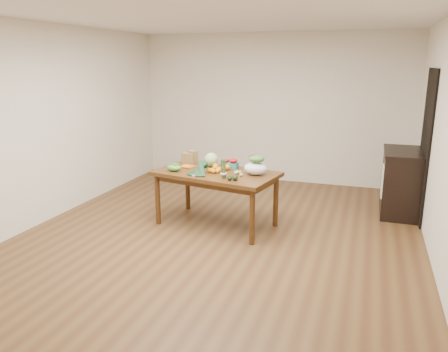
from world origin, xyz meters
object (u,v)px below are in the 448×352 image
(cabinet, at_px, (400,182))
(mandarin_cluster, at_px, (215,169))
(paper_bag, at_px, (189,157))
(kale_bunch, at_px, (198,169))
(salad_bag, at_px, (255,166))
(dining_table, at_px, (216,199))
(asparagus_bundle, at_px, (223,169))
(cabbage, at_px, (211,160))

(cabinet, relative_size, mandarin_cluster, 5.67)
(paper_bag, distance_m, kale_bunch, 0.72)
(kale_bunch, relative_size, salad_bag, 1.34)
(dining_table, xyz_separation_m, salad_bag, (0.54, 0.02, 0.49))
(cabinet, height_order, kale_bunch, cabinet)
(cabinet, bearing_deg, mandarin_cluster, -150.33)
(paper_bag, height_order, asparagus_bundle, asparagus_bundle)
(paper_bag, bearing_deg, dining_table, -34.80)
(cabinet, bearing_deg, dining_table, -150.63)
(cabinet, bearing_deg, salad_bag, -144.46)
(asparagus_bundle, bearing_deg, cabinet, 47.72)
(cabbage, height_order, salad_bag, salad_bag)
(cabinet, distance_m, mandarin_cluster, 2.78)
(dining_table, distance_m, kale_bunch, 0.54)
(cabinet, relative_size, paper_bag, 3.93)
(dining_table, bearing_deg, paper_bag, 156.14)
(dining_table, height_order, cabbage, cabbage)
(dining_table, xyz_separation_m, cabinet, (2.39, 1.35, 0.10))
(cabbage, bearing_deg, salad_bag, -19.93)
(dining_table, distance_m, mandarin_cluster, 0.42)
(salad_bag, bearing_deg, cabbage, 160.07)
(paper_bag, bearing_deg, asparagus_bundle, -41.83)
(mandarin_cluster, bearing_deg, cabbage, 118.91)
(kale_bunch, distance_m, salad_bag, 0.75)
(paper_bag, bearing_deg, cabinet, 18.09)
(paper_bag, relative_size, salad_bag, 0.87)
(mandarin_cluster, height_order, kale_bunch, kale_bunch)
(paper_bag, bearing_deg, cabbage, -15.70)
(dining_table, relative_size, salad_bag, 5.35)
(mandarin_cluster, distance_m, salad_bag, 0.55)
(cabbage, relative_size, salad_bag, 0.65)
(kale_bunch, bearing_deg, cabbage, 101.16)
(cabinet, bearing_deg, kale_bunch, -148.41)
(paper_bag, bearing_deg, salad_bag, -18.48)
(dining_table, height_order, cabinet, cabinet)
(cabinet, distance_m, kale_bunch, 3.03)
(mandarin_cluster, relative_size, asparagus_bundle, 0.72)
(paper_bag, relative_size, cabbage, 1.34)
(cabinet, relative_size, salad_bag, 3.41)
(cabinet, height_order, asparagus_bundle, asparagus_bundle)
(dining_table, bearing_deg, cabbage, 132.92)
(dining_table, height_order, asparagus_bundle, asparagus_bundle)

